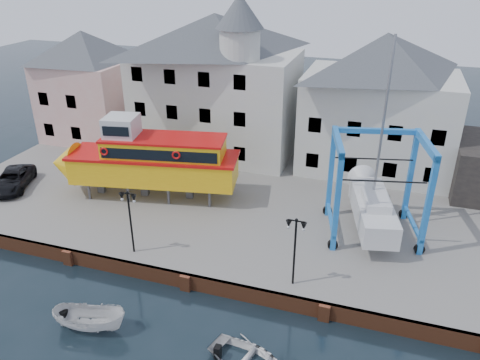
% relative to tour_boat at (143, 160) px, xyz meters
% --- Properties ---
extents(ground, '(140.00, 140.00, 0.00)m').
position_rel_tour_boat_xyz_m(ground, '(6.97, -8.21, -3.92)').
color(ground, black).
rests_on(ground, ground).
extents(hardstanding, '(44.00, 22.00, 1.00)m').
position_rel_tour_boat_xyz_m(hardstanding, '(6.97, 2.79, -3.42)').
color(hardstanding, slate).
rests_on(hardstanding, ground).
extents(quay_wall, '(44.00, 0.47, 1.00)m').
position_rel_tour_boat_xyz_m(quay_wall, '(6.97, -8.11, -3.42)').
color(quay_wall, brown).
rests_on(quay_wall, ground).
extents(building_pink, '(8.00, 7.00, 10.30)m').
position_rel_tour_boat_xyz_m(building_pink, '(-11.04, 9.78, 2.23)').
color(building_pink, '#D49890').
rests_on(building_pink, hardstanding).
extents(building_white_main, '(14.00, 8.30, 14.00)m').
position_rel_tour_boat_xyz_m(building_white_main, '(2.09, 10.18, 3.42)').
color(building_white_main, silver).
rests_on(building_white_main, hardstanding).
extents(building_white_right, '(12.00, 8.00, 11.20)m').
position_rel_tour_boat_xyz_m(building_white_right, '(15.97, 10.78, 2.68)').
color(building_white_right, silver).
rests_on(building_white_right, hardstanding).
extents(lamp_post_left, '(1.12, 0.32, 4.20)m').
position_rel_tour_boat_xyz_m(lamp_post_left, '(2.97, -7.01, 0.26)').
color(lamp_post_left, black).
rests_on(lamp_post_left, hardstanding).
extents(lamp_post_right, '(1.12, 0.32, 4.20)m').
position_rel_tour_boat_xyz_m(lamp_post_right, '(12.97, -7.01, 0.26)').
color(lamp_post_right, black).
rests_on(lamp_post_right, hardstanding).
extents(tour_boat, '(14.59, 5.95, 6.19)m').
position_rel_tour_boat_xyz_m(tour_boat, '(0.00, 0.00, 0.00)').
color(tour_boat, '#59595E').
rests_on(tour_boat, hardstanding).
extents(travel_lift, '(6.76, 8.62, 12.62)m').
position_rel_tour_boat_xyz_m(travel_lift, '(16.49, 0.50, -0.81)').
color(travel_lift, '#1D52A7').
rests_on(travel_lift, hardstanding).
extents(van, '(4.09, 5.57, 1.41)m').
position_rel_tour_boat_xyz_m(van, '(-10.45, -2.17, -2.21)').
color(van, black).
rests_on(van, hardstanding).
extents(motorboat_a, '(4.12, 2.15, 1.51)m').
position_rel_tour_boat_xyz_m(motorboat_a, '(3.57, -12.67, -3.92)').
color(motorboat_a, silver).
rests_on(motorboat_a, ground).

